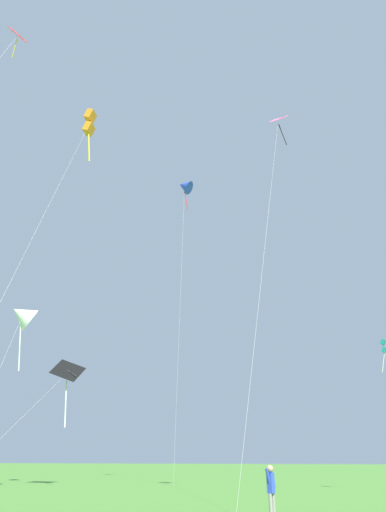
# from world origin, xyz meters

# --- Properties ---
(kite_teal_box) EXTENTS (0.58, 5.36, 8.88)m
(kite_teal_box) POSITION_xyz_m (2.61, 28.95, 8.25)
(kite_teal_box) COLOR teal
(kite_teal_box) RESTS_ON ground_plane
(kite_red_high) EXTENTS (3.01, 9.58, 25.37)m
(kite_red_high) POSITION_xyz_m (-15.75, 11.69, 22.63)
(kite_red_high) COLOR red
(kite_red_high) RESTS_ON ground_plane
(kite_pink_low) EXTENTS (2.91, 7.13, 22.73)m
(kite_pink_low) POSITION_xyz_m (-2.10, 21.22, 20.64)
(kite_pink_low) COLOR pink
(kite_pink_low) RESTS_ON ground_plane
(kite_white_distant) EXTENTS (4.50, 8.20, 11.87)m
(kite_white_distant) POSITION_xyz_m (-20.58, 22.34, 10.78)
(kite_white_distant) COLOR white
(kite_white_distant) RESTS_ON ground_plane
(kite_blue_delta) EXTENTS (2.02, 5.57, 29.48)m
(kite_blue_delta) POSITION_xyz_m (-13.68, 36.09, 28.49)
(kite_blue_delta) COLOR blue
(kite_blue_delta) RESTS_ON ground_plane
(kite_orange_box) EXTENTS (1.18, 8.52, 26.04)m
(kite_orange_box) POSITION_xyz_m (-15.88, 20.61, 24.80)
(kite_orange_box) COLOR orange
(kite_orange_box) RESTS_ON ground_plane
(kite_black_large) EXTENTS (2.29, 9.51, 9.10)m
(kite_black_large) POSITION_xyz_m (-20.54, 28.47, 7.12)
(kite_black_large) COLOR black
(kite_black_large) RESTS_ON ground_plane
(person_near_tree) EXTENTS (0.26, 0.50, 1.58)m
(person_near_tree) POSITION_xyz_m (-2.73, 13.57, 0.95)
(person_near_tree) COLOR gray
(person_near_tree) RESTS_ON ground_plane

